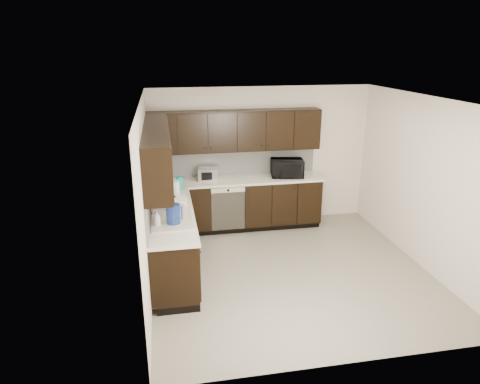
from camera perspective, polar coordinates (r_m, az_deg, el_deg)
name	(u,v)px	position (r m, az deg, el deg)	size (l,w,h in m)	color
floor	(290,271)	(6.49, 6.64, -10.36)	(4.00, 4.00, 0.00)	gray
ceiling	(297,100)	(5.71, 7.60, 12.10)	(4.00, 4.00, 0.00)	white
wall_back	(261,156)	(7.84, 2.78, 4.77)	(4.00, 0.02, 2.50)	beige
wall_left	(146,200)	(5.73, -12.38, -1.03)	(0.02, 4.00, 2.50)	beige
wall_right	(424,183)	(6.84, 23.31, 1.10)	(0.02, 4.00, 2.50)	beige
wall_front	(355,257)	(4.27, 15.07, -8.41)	(4.00, 0.02, 2.50)	beige
lower_cabinets	(213,221)	(7.10, -3.65, -3.89)	(3.00, 2.80, 0.90)	black
countertop	(212,192)	(6.92, -3.75, -0.03)	(3.03, 2.83, 0.04)	silver
backsplash	(197,174)	(7.02, -5.70, 2.43)	(3.00, 2.80, 0.48)	beige
upper_cabinets	(204,139)	(6.78, -4.80, 7.00)	(3.00, 2.80, 0.70)	black
dishwasher	(228,206)	(7.37, -1.59, -1.89)	(0.58, 0.04, 0.78)	beige
sink	(172,224)	(5.85, -9.00, -4.29)	(0.54, 0.82, 0.42)	beige
microwave	(287,168)	(7.67, 6.29, 3.18)	(0.56, 0.38, 0.31)	black
soap_bottle_a	(183,200)	(6.25, -7.60, -1.06)	(0.09, 0.10, 0.21)	gray
soap_bottle_b	(157,219)	(5.63, -10.96, -3.51)	(0.08, 0.08, 0.22)	gray
toaster_oven	(208,174)	(7.47, -4.26, 2.41)	(0.33, 0.25, 0.21)	silver
storage_bin	(169,205)	(6.12, -9.49, -1.76)	(0.46, 0.34, 0.18)	white
blue_pitcher	(173,215)	(5.64, -8.91, -2.99)	(0.19, 0.19, 0.28)	navy
teal_tumbler	(179,183)	(7.00, -8.09, 1.17)	(0.10, 0.10, 0.22)	#0D9691
paper_towel_roll	(175,190)	(6.56, -8.64, 0.26)	(0.13, 0.13, 0.29)	silver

